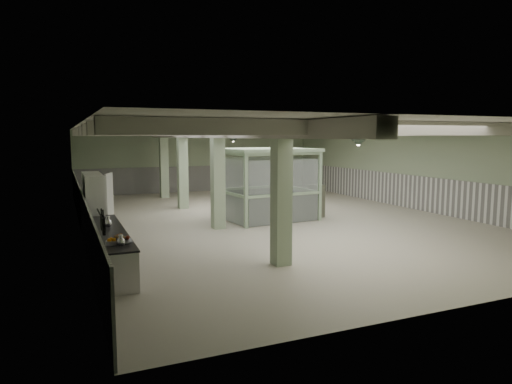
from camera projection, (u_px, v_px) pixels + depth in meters
name	position (u px, v px, depth m)	size (l,w,h in m)	color
floor	(270.00, 219.00, 18.05)	(20.00, 20.00, 0.00)	beige
ceiling	(271.00, 127.00, 17.61)	(14.00, 20.00, 0.02)	silver
wall_back	(199.00, 161.00, 26.95)	(14.00, 0.02, 3.60)	#92A382
wall_front	(492.00, 212.00, 8.71)	(14.00, 0.02, 3.60)	#92A382
wall_left	(79.00, 180.00, 15.09)	(0.02, 20.00, 3.60)	#92A382
wall_right	(411.00, 168.00, 20.57)	(0.02, 20.00, 3.60)	#92A382
wainscot_left	(81.00, 211.00, 15.23)	(0.05, 19.90, 1.50)	silver
wainscot_right	(409.00, 192.00, 20.69)	(0.05, 19.90, 1.50)	silver
wainscot_back	(199.00, 179.00, 27.06)	(13.90, 0.05, 1.50)	silver
girder	(209.00, 132.00, 16.66)	(0.45, 19.90, 0.40)	beige
beam_a	(405.00, 128.00, 10.79)	(13.90, 0.35, 0.32)	beige
beam_b	(344.00, 130.00, 13.07)	(13.90, 0.35, 0.32)	beige
beam_c	(302.00, 131.00, 15.35)	(13.90, 0.35, 0.32)	beige
beam_d	(271.00, 132.00, 17.64)	(13.90, 0.35, 0.32)	beige
beam_e	(246.00, 132.00, 19.92)	(13.90, 0.35, 0.32)	beige
beam_f	(227.00, 133.00, 22.20)	(13.90, 0.35, 0.32)	beige
beam_g	(212.00, 133.00, 24.48)	(13.90, 0.35, 0.32)	beige
column_a	(281.00, 194.00, 11.38)	(0.42, 0.42, 3.60)	#A7BE99
column_b	(218.00, 178.00, 15.94)	(0.42, 0.42, 3.60)	#A7BE99
column_c	(183.00, 169.00, 20.50)	(0.42, 0.42, 3.60)	#A7BE99
column_d	(164.00, 164.00, 24.15)	(0.42, 0.42, 3.60)	#A7BE99
hook_rail	(100.00, 214.00, 8.18)	(0.02, 0.02, 1.20)	black
pendant_front	(358.00, 143.00, 13.31)	(0.44, 0.44, 0.22)	#29372A
pendant_mid	(277.00, 141.00, 18.33)	(0.44, 0.44, 0.22)	#29372A
pendant_back	(233.00, 140.00, 22.89)	(0.44, 0.44, 0.22)	#29372A
prep_counter	(108.00, 248.00, 11.38)	(0.83, 4.77, 0.91)	silver
pitcher_near	(121.00, 241.00, 9.68)	(0.17, 0.20, 0.26)	silver
pitcher_far	(108.00, 222.00, 11.71)	(0.20, 0.23, 0.29)	silver
veg_colander	(122.00, 239.00, 10.00)	(0.45, 0.45, 0.20)	#3A3B3F
orange_bowl	(112.00, 243.00, 9.82)	(0.25, 0.25, 0.09)	#B2B2B7
skillet_near	(104.00, 226.00, 8.15)	(0.32, 0.32, 0.04)	black
skillet_far	(102.00, 223.00, 8.50)	(0.29, 0.29, 0.04)	black
walkin_cooler	(94.00, 208.00, 14.32)	(0.85, 2.15, 1.97)	silver
guard_booth	(267.00, 172.00, 17.85)	(3.68, 3.19, 2.77)	#9AB792
filing_cabinet	(316.00, 201.00, 18.43)	(0.42, 0.61, 1.31)	#5E6251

